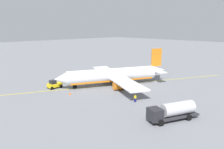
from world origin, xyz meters
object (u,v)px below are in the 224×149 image
at_px(fuel_tanker, 173,111).
at_px(safety_cone_nose, 70,93).
at_px(airplane, 114,76).
at_px(refueling_worker, 135,98).
at_px(pushback_tug, 54,84).

height_order(fuel_tanker, safety_cone_nose, fuel_tanker).
height_order(airplane, safety_cone_nose, airplane).
relative_size(airplane, refueling_worker, 18.19).
bearing_deg(airplane, refueling_worker, 64.22).
xyz_separation_m(airplane, fuel_tanker, (8.89, 24.00, -0.96)).
relative_size(refueling_worker, safety_cone_nose, 2.75).
bearing_deg(fuel_tanker, pushback_tug, -81.52).
xyz_separation_m(pushback_tug, safety_cone_nose, (0.08, 7.64, -0.70)).
height_order(airplane, pushback_tug, airplane).
height_order(fuel_tanker, refueling_worker, fuel_tanker).
bearing_deg(refueling_worker, safety_cone_nose, -62.67).
bearing_deg(safety_cone_nose, airplane, 176.89).
xyz_separation_m(fuel_tanker, safety_cone_nose, (4.90, -24.75, -1.40)).
relative_size(pushback_tug, refueling_worker, 2.14).
bearing_deg(refueling_worker, airplane, -115.78).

